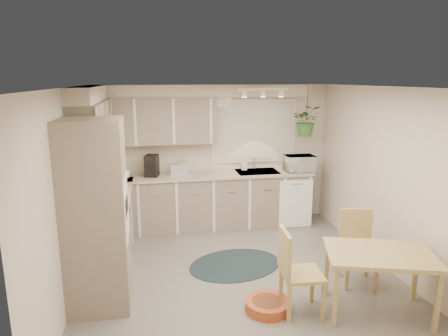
{
  "coord_description": "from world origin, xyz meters",
  "views": [
    {
      "loc": [
        -1.03,
        -4.63,
        2.5
      ],
      "look_at": [
        -0.1,
        0.55,
        1.31
      ],
      "focal_mm": 32.0,
      "sensor_mm": 36.0,
      "label": 1
    }
  ],
  "objects_px": {
    "braided_rug": "(235,265)",
    "pet_bed": "(267,305)",
    "dining_table": "(378,282)",
    "chair_left": "(302,272)",
    "chair_back": "(359,249)",
    "microwave": "(300,162)"
  },
  "relations": [
    {
      "from": "dining_table",
      "to": "braided_rug",
      "type": "distance_m",
      "value": 1.91
    },
    {
      "from": "braided_rug",
      "to": "microwave",
      "type": "relative_size",
      "value": 2.6
    },
    {
      "from": "pet_bed",
      "to": "microwave",
      "type": "bearing_deg",
      "value": 63.08
    },
    {
      "from": "chair_back",
      "to": "chair_left",
      "type": "bearing_deg",
      "value": 39.23
    },
    {
      "from": "chair_left",
      "to": "microwave",
      "type": "bearing_deg",
      "value": 164.61
    },
    {
      "from": "chair_back",
      "to": "microwave",
      "type": "distance_m",
      "value": 2.24
    },
    {
      "from": "chair_left",
      "to": "pet_bed",
      "type": "distance_m",
      "value": 0.55
    },
    {
      "from": "pet_bed",
      "to": "microwave",
      "type": "distance_m",
      "value": 3.02
    },
    {
      "from": "chair_left",
      "to": "braided_rug",
      "type": "relative_size",
      "value": 0.73
    },
    {
      "from": "chair_back",
      "to": "microwave",
      "type": "xyz_separation_m",
      "value": [
        0.01,
        2.14,
        0.65
      ]
    },
    {
      "from": "braided_rug",
      "to": "pet_bed",
      "type": "relative_size",
      "value": 2.62
    },
    {
      "from": "chair_back",
      "to": "microwave",
      "type": "bearing_deg",
      "value": -78.56
    },
    {
      "from": "dining_table",
      "to": "chair_left",
      "type": "distance_m",
      "value": 0.83
    },
    {
      "from": "braided_rug",
      "to": "pet_bed",
      "type": "height_order",
      "value": "pet_bed"
    },
    {
      "from": "chair_left",
      "to": "microwave",
      "type": "distance_m",
      "value": 2.85
    },
    {
      "from": "dining_table",
      "to": "pet_bed",
      "type": "relative_size",
      "value": 2.25
    },
    {
      "from": "chair_back",
      "to": "braided_rug",
      "type": "xyz_separation_m",
      "value": [
        -1.4,
        0.74,
        -0.45
      ]
    },
    {
      "from": "dining_table",
      "to": "braided_rug",
      "type": "height_order",
      "value": "dining_table"
    },
    {
      "from": "braided_rug",
      "to": "chair_back",
      "type": "bearing_deg",
      "value": -28.03
    },
    {
      "from": "dining_table",
      "to": "braided_rug",
      "type": "xyz_separation_m",
      "value": [
        -1.29,
        1.37,
        -0.34
      ]
    },
    {
      "from": "dining_table",
      "to": "chair_left",
      "type": "relative_size",
      "value": 1.17
    },
    {
      "from": "dining_table",
      "to": "pet_bed",
      "type": "height_order",
      "value": "dining_table"
    }
  ]
}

